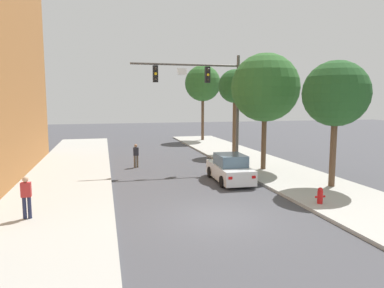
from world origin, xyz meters
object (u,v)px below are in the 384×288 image
street_tree_third (235,87)px  street_tree_farthest (203,84)px  traffic_signal_mast (208,89)px  pedestrian_crossing_road (136,155)px  street_tree_second (265,88)px  car_lead_white (230,169)px  street_tree_nearest (336,94)px  pedestrian_sidewalk_left_walker (26,195)px  fire_hydrant (320,196)px

street_tree_third → street_tree_farthest: street_tree_farthest is taller
traffic_signal_mast → street_tree_farthest: street_tree_farthest is taller
pedestrian_crossing_road → street_tree_third: 10.71m
pedestrian_crossing_road → street_tree_second: bearing=-22.2°
traffic_signal_mast → car_lead_white: traffic_signal_mast is taller
street_tree_nearest → street_tree_third: street_tree_third is taller
pedestrian_crossing_road → street_tree_farthest: street_tree_farthest is taller
street_tree_nearest → street_tree_farthest: (-0.59, 22.81, 1.58)m
street_tree_second → street_tree_farthest: street_tree_farthest is taller
street_tree_second → street_tree_farthest: size_ratio=0.89×
traffic_signal_mast → street_tree_second: size_ratio=1.00×
street_tree_nearest → street_tree_second: street_tree_second is taller
street_tree_nearest → street_tree_farthest: street_tree_farthest is taller
pedestrian_sidewalk_left_walker → street_tree_second: (13.09, 6.86, 4.39)m
street_tree_third → street_tree_nearest: bearing=-86.6°
traffic_signal_mast → street_tree_second: street_tree_second is taller
traffic_signal_mast → car_lead_white: (0.13, -3.92, -4.65)m
car_lead_white → street_tree_third: bearing=67.7°
pedestrian_crossing_road → street_tree_nearest: size_ratio=0.25×
street_tree_second → traffic_signal_mast: bearing=154.4°
street_tree_third → street_tree_farthest: size_ratio=0.84×
street_tree_second → street_tree_third: 7.17m
street_tree_second → fire_hydrant: bearing=-97.6°
fire_hydrant → street_tree_farthest: street_tree_farthest is taller
traffic_signal_mast → street_tree_third: traffic_signal_mast is taller
street_tree_nearest → street_tree_farthest: size_ratio=0.77×
pedestrian_crossing_road → street_tree_farthest: bearing=58.2°
street_tree_third → pedestrian_crossing_road: bearing=-156.2°
fire_hydrant → street_tree_second: (1.05, 7.87, 4.95)m
pedestrian_sidewalk_left_walker → fire_hydrant: bearing=-4.8°
traffic_signal_mast → street_tree_third: (4.01, 5.53, 0.40)m
traffic_signal_mast → pedestrian_sidewalk_left_walker: 13.62m
pedestrian_crossing_road → street_tree_farthest: (8.88, 14.29, 5.63)m
traffic_signal_mast → street_tree_third: 6.85m
traffic_signal_mast → street_tree_farthest: 16.56m
street_tree_third → street_tree_farthest: (0.15, 10.45, 0.77)m
pedestrian_sidewalk_left_walker → fire_hydrant: pedestrian_sidewalk_left_walker is taller
fire_hydrant → street_tree_second: size_ratio=0.10×
pedestrian_sidewalk_left_walker → fire_hydrant: (12.04, -1.00, -0.56)m
car_lead_white → street_tree_third: (3.89, 9.45, 5.05)m
fire_hydrant → street_tree_nearest: bearing=46.9°
pedestrian_sidewalk_left_walker → pedestrian_crossing_road: 11.34m
street_tree_farthest → street_tree_nearest: bearing=-88.5°
pedestrian_sidewalk_left_walker → street_tree_farthest: street_tree_farthest is taller
pedestrian_crossing_road → street_tree_third: bearing=23.8°
car_lead_white → fire_hydrant: bearing=-68.7°
pedestrian_sidewalk_left_walker → street_tree_farthest: (13.92, 24.44, 5.48)m
street_tree_nearest → street_tree_second: 5.44m
car_lead_white → pedestrian_crossing_road: (-4.84, 5.61, 0.19)m
street_tree_third → street_tree_farthest: bearing=89.2°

